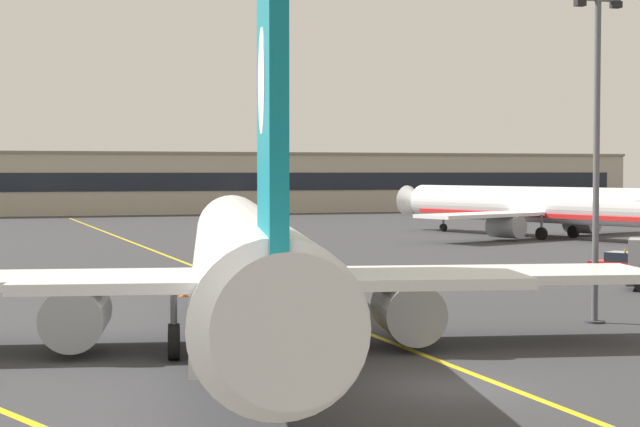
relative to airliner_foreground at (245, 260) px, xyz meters
name	(u,v)px	position (x,y,z in m)	size (l,w,h in m)	color
ground_plane	(456,387)	(4.75, -8.58, -3.37)	(400.00, 400.00, 0.00)	#353538
taxiway_centreline	(242,285)	(4.75, 21.42, -3.37)	(0.30, 180.00, 0.01)	yellow
airliner_foreground	(245,260)	(0.00, 0.00, 0.00)	(32.34, 41.28, 11.65)	white
airliner_background	(544,206)	(42.95, 53.74, -0.16)	(29.97, 37.73, 11.08)	white
apron_lamp_post	(596,153)	(16.36, 2.05, 4.15)	(2.24, 0.90, 14.41)	#515156
service_car_fourth	(625,266)	(28.56, 18.01, -2.60)	(3.85, 4.49, 1.79)	red
safety_cone_by_nose_gear	(184,292)	(0.50, 16.85, -3.11)	(0.44, 0.44, 0.55)	orange
terminal_building	(145,183)	(12.51, 124.82, 1.47)	(166.04, 12.40, 9.66)	#B2A893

